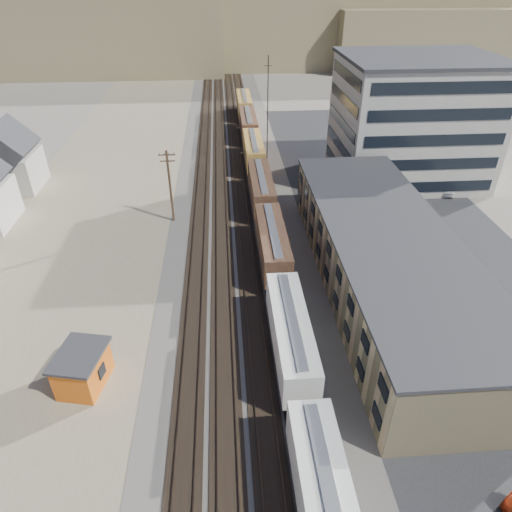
{
  "coord_description": "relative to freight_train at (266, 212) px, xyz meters",
  "views": [
    {
      "loc": [
        -1.4,
        -13.71,
        29.89
      ],
      "look_at": [
        1.71,
        27.67,
        3.0
      ],
      "focal_mm": 32.0,
      "sensor_mm": 36.0,
      "label": 1
    }
  ],
  "objects": [
    {
      "name": "radio_mast",
      "position": [
        2.2,
        21.81,
        6.33
      ],
      "size": [
        1.2,
        0.16,
        18.0
      ],
      "color": "black",
      "rests_on": "ground"
    },
    {
      "name": "warehouse",
      "position": [
        11.18,
        -13.19,
        0.86
      ],
      "size": [
        12.4,
        40.4,
        7.25
      ],
      "color": "tan",
      "rests_on": "ground"
    },
    {
      "name": "rail_tracks",
      "position": [
        -4.35,
        11.81,
        -2.68
      ],
      "size": [
        11.4,
        200.0,
        0.24
      ],
      "color": "black",
      "rests_on": "ground"
    },
    {
      "name": "parked_car_blue",
      "position": [
        17.59,
        12.26,
        -2.03
      ],
      "size": [
        5.41,
        5.89,
        1.53
      ],
      "primitive_type": "imported",
      "rotation": [
        0.0,
        0.0,
        0.67
      ],
      "color": "navy",
      "rests_on": "ground"
    },
    {
      "name": "dirt_yard",
      "position": [
        -23.8,
        1.81,
        -2.78
      ],
      "size": [
        24.0,
        180.0,
        0.03
      ],
      "primitive_type": "cube",
      "color": "#7D6E56",
      "rests_on": "ground"
    },
    {
      "name": "hills_north",
      "position": [
        -3.63,
        129.74,
        11.31
      ],
      "size": [
        265.0,
        80.0,
        32.0
      ],
      "color": "brown",
      "rests_on": "ground"
    },
    {
      "name": "ballast_bed",
      "position": [
        -3.8,
        11.81,
        -2.76
      ],
      "size": [
        18.0,
        200.0,
        0.06
      ],
      "primitive_type": "cube",
      "color": "#4C4742",
      "rests_on": "ground"
    },
    {
      "name": "utility_pole_north",
      "position": [
        -12.3,
        3.81,
        2.5
      ],
      "size": [
        2.2,
        0.32,
        10.0
      ],
      "color": "#382619",
      "rests_on": "ground"
    },
    {
      "name": "parked_car_far",
      "position": [
        28.52,
        9.75,
        -1.97
      ],
      "size": [
        3.03,
        5.18,
        1.65
      ],
      "primitive_type": "imported",
      "rotation": [
        0.0,
        0.0,
        -0.24
      ],
      "color": "silver",
      "rests_on": "ground"
    },
    {
      "name": "office_tower",
      "position": [
        24.15,
        16.77,
        6.47
      ],
      "size": [
        22.6,
        18.6,
        18.45
      ],
      "color": "#9E998E",
      "rests_on": "ground"
    },
    {
      "name": "asphalt_lot",
      "position": [
        18.2,
        -3.19,
        -2.77
      ],
      "size": [
        26.0,
        120.0,
        0.04
      ],
      "primitive_type": "cube",
      "color": "#232326",
      "rests_on": "ground"
    },
    {
      "name": "maintenance_shed",
      "position": [
        -17.44,
        -24.53,
        -1.02
      ],
      "size": [
        4.55,
        5.38,
        3.46
      ],
      "color": "#CA5813",
      "rests_on": "ground"
    },
    {
      "name": "freight_train",
      "position": [
        0.0,
        0.0,
        0.0
      ],
      "size": [
        3.0,
        119.74,
        4.46
      ],
      "color": "black",
      "rests_on": "ground"
    }
  ]
}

